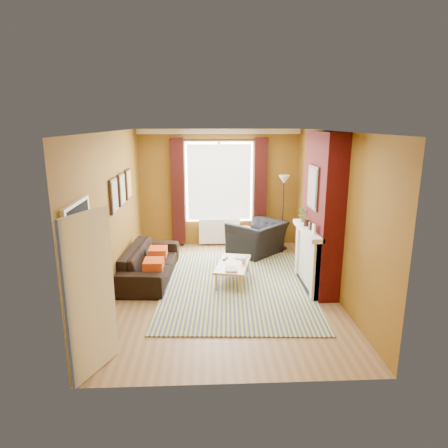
{
  "coord_description": "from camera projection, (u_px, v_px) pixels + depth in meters",
  "views": [
    {
      "loc": [
        -0.33,
        -6.76,
        2.95
      ],
      "look_at": [
        0.0,
        0.25,
        1.15
      ],
      "focal_mm": 32.0,
      "sensor_mm": 36.0,
      "label": 1
    }
  ],
  "objects": [
    {
      "name": "sofa",
      "position": [
        150.0,
        262.0,
        7.73
      ],
      "size": [
        0.99,
        2.18,
        0.62
      ],
      "primitive_type": "imported",
      "rotation": [
        0.0,
        0.0,
        1.5
      ],
      "color": "black",
      "rests_on": "ground"
    },
    {
      "name": "mug",
      "position": [
        244.0,
        261.0,
        7.48
      ],
      "size": [
        0.14,
        0.14,
        0.09
      ],
      "primitive_type": "imported",
      "rotation": [
        0.0,
        0.0,
        -0.59
      ],
      "color": "#999999",
      "rests_on": "coffee_table"
    },
    {
      "name": "coffee_table",
      "position": [
        233.0,
        265.0,
        7.52
      ],
      "size": [
        0.79,
        1.2,
        0.37
      ],
      "rotation": [
        0.0,
        0.0,
        -0.23
      ],
      "color": "tan",
      "rests_on": "ground"
    },
    {
      "name": "room_walls",
      "position": [
        259.0,
        211.0,
        7.24
      ],
      "size": [
        3.82,
        5.54,
        2.83
      ],
      "color": "brown",
      "rests_on": "ground"
    },
    {
      "name": "armchair",
      "position": [
        257.0,
        238.0,
        9.12
      ],
      "size": [
        1.53,
        1.52,
        0.75
      ],
      "primitive_type": "imported",
      "rotation": [
        0.0,
        0.0,
        3.92
      ],
      "color": "black",
      "rests_on": "ground"
    },
    {
      "name": "book_a",
      "position": [
        225.0,
        269.0,
        7.18
      ],
      "size": [
        0.23,
        0.3,
        0.03
      ],
      "primitive_type": "imported",
      "rotation": [
        0.0,
        0.0,
        -0.07
      ],
      "color": "#999999",
      "rests_on": "coffee_table"
    },
    {
      "name": "floor_lamp",
      "position": [
        284.0,
        191.0,
        9.23
      ],
      "size": [
        0.29,
        0.29,
        1.76
      ],
      "rotation": [
        0.0,
        0.0,
        -0.13
      ],
      "color": "black",
      "rests_on": "ground"
    },
    {
      "name": "striped_rug",
      "position": [
        237.0,
        285.0,
        7.42
      ],
      "size": [
        2.89,
        3.87,
        0.02
      ],
      "rotation": [
        0.0,
        0.0,
        -0.05
      ],
      "color": "navy",
      "rests_on": "ground"
    },
    {
      "name": "wicker_stool",
      "position": [
        242.0,
        238.0,
        9.58
      ],
      "size": [
        0.45,
        0.45,
        0.51
      ],
      "rotation": [
        0.0,
        0.0,
        -0.11
      ],
      "color": "#A47447",
      "rests_on": "ground"
    },
    {
      "name": "ground",
      "position": [
        225.0,
        288.0,
        7.29
      ],
      "size": [
        5.5,
        5.5,
        0.0
      ],
      "primitive_type": "plane",
      "color": "olive",
      "rests_on": "ground"
    },
    {
      "name": "book_b",
      "position": [
        237.0,
        257.0,
        7.85
      ],
      "size": [
        0.27,
        0.31,
        0.02
      ],
      "primitive_type": "imported",
      "rotation": [
        0.0,
        0.0,
        -0.4
      ],
      "color": "#999999",
      "rests_on": "coffee_table"
    },
    {
      "name": "tv_remote",
      "position": [
        225.0,
        259.0,
        7.73
      ],
      "size": [
        0.11,
        0.17,
        0.02
      ],
      "rotation": [
        0.0,
        0.0,
        -0.44
      ],
      "color": "#29292C",
      "rests_on": "coffee_table"
    }
  ]
}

